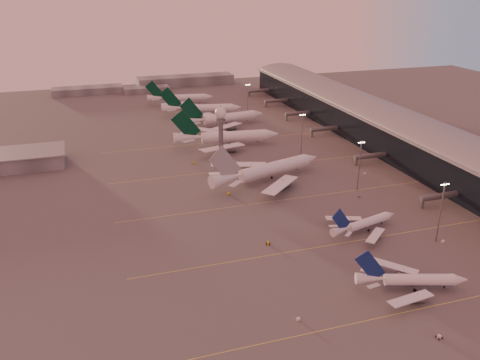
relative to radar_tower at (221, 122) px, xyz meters
name	(u,v)px	position (x,y,z in m)	size (l,w,h in m)	color
ground	(300,266)	(-5.00, -120.00, -20.95)	(700.00, 700.00, 0.00)	#5D5B5B
taxiway_markings	(309,195)	(25.00, -64.00, -20.94)	(180.00, 185.25, 0.02)	#EBD952
terminal	(389,129)	(102.88, -9.91, -10.43)	(57.00, 362.00, 23.04)	black
radar_tower	(221,122)	(0.00, 0.00, 0.00)	(6.40, 6.40, 31.10)	slate
mast_a	(441,210)	(53.00, -120.00, -7.21)	(3.60, 0.56, 25.00)	slate
mast_b	(360,163)	(50.00, -65.00, -7.21)	(3.60, 0.56, 25.00)	slate
mast_c	(302,133)	(45.00, -10.00, -7.21)	(3.60, 0.56, 25.00)	slate
mast_d	(248,99)	(43.00, 80.00, -7.21)	(3.60, 0.56, 25.00)	slate
distant_horizon	(158,84)	(-2.38, 205.14, -17.06)	(165.00, 37.50, 9.00)	slate
narrowbody_near	(411,282)	(23.64, -144.83, -17.97)	(36.49, 28.65, 14.74)	white
narrowbody_mid	(364,225)	(30.59, -103.58, -18.18)	(34.32, 27.04, 13.66)	white
widebody_white	(267,173)	(13.02, -39.77, -16.84)	(65.34, 51.59, 23.70)	white
greentail_a	(227,139)	(9.77, 20.75, -16.77)	(65.03, 52.21, 23.68)	white
greentail_b	(224,120)	(20.25, 63.96, -16.99)	(61.48, 49.34, 22.40)	white
greentail_c	(202,110)	(12.63, 96.43, -17.10)	(59.29, 47.40, 21.79)	white
greentail_d	(180,99)	(5.17, 138.32, -17.50)	(53.58, 43.01, 19.52)	white
gsv_truck_a	(300,317)	(-17.86, -148.48, -19.97)	(4.95, 2.42, 1.91)	white
gsv_tug_near	(439,337)	(16.76, -168.40, -20.46)	(2.25, 3.46, 0.95)	white
gsv_catering_a	(444,238)	(54.92, -121.89, -18.78)	(5.58, 3.12, 4.35)	white
gsv_tug_mid	(268,243)	(-10.29, -102.03, -20.43)	(4.06, 3.30, 1.01)	gold
gsv_truck_b	(360,195)	(46.60, -73.18, -19.99)	(4.93, 3.48, 1.88)	#5C5F61
gsv_truck_c	(229,192)	(-10.61, -51.09, -19.70)	(5.91, 5.70, 2.44)	gold
gsv_catering_b	(365,171)	(64.67, -47.80, -19.20)	(4.58, 2.81, 3.50)	white
gsv_tug_far	(259,170)	(13.78, -25.54, -20.51)	(2.31, 3.29, 0.86)	white
gsv_truck_d	(192,162)	(-17.65, -3.93, -19.77)	(3.66, 6.08, 2.31)	gold
gsv_tug_hangar	(265,134)	(39.41, 34.52, -20.38)	(4.37, 3.39, 1.10)	gold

